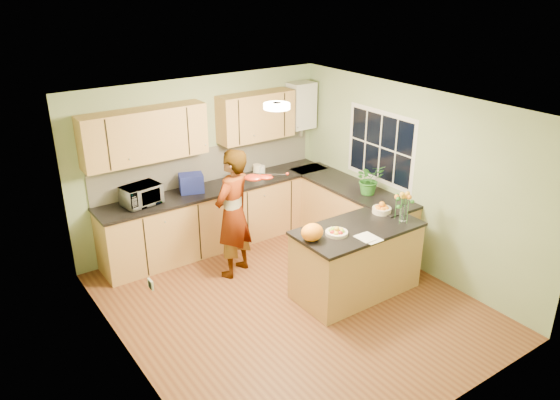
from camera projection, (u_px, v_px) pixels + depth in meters
floor at (291, 304)px, 6.84m from camera, size 4.50×4.50×0.00m
ceiling at (293, 108)px, 5.86m from camera, size 4.00×4.50×0.02m
wall_back at (202, 162)px, 8.05m from camera, size 4.00×0.02×2.50m
wall_front at (447, 303)px, 4.65m from camera, size 4.00×0.02×2.50m
wall_left at (125, 262)px, 5.29m from camera, size 0.02×4.50×2.50m
wall_right at (411, 179)px, 7.40m from camera, size 0.02×4.50×2.50m
back_counter at (220, 215)px, 8.18m from camera, size 3.64×0.62×0.94m
right_counter at (349, 215)px, 8.19m from camera, size 0.62×2.24×0.94m
splashback at (209, 164)px, 8.11m from camera, size 3.60×0.02×0.52m
upper_cabinets at (194, 127)px, 7.59m from camera, size 3.20×0.34×0.70m
boiler at (301, 106)px, 8.57m from camera, size 0.40×0.30×0.86m
window_right at (380, 147)px, 7.73m from camera, size 0.01×1.30×1.05m
light_switch at (151, 284)px, 4.83m from camera, size 0.02×0.09×0.09m
ceiling_lamp at (277, 106)px, 6.10m from camera, size 0.30×0.30×0.07m
peninsula_island at (356, 260)px, 6.94m from camera, size 1.61×0.83×0.92m
fruit_dish at (337, 232)px, 6.56m from camera, size 0.27×0.27×0.10m
orange_bowl at (382, 208)px, 7.14m from camera, size 0.25×0.25×0.14m
flower_vase at (405, 198)px, 6.82m from camera, size 0.25×0.25×0.46m
orange_bag at (312, 232)px, 6.39m from camera, size 0.34×0.31×0.21m
papers at (369, 238)px, 6.48m from camera, size 0.21×0.29×0.01m
violinist at (233, 214)px, 7.21m from camera, size 0.77×0.66×1.78m
violin at (254, 178)px, 6.95m from camera, size 0.62×0.54×0.15m
microwave at (141, 195)px, 7.32m from camera, size 0.55×0.42×0.28m
blue_box at (191, 183)px, 7.74m from camera, size 0.39×0.33×0.26m
kettle at (234, 176)px, 8.05m from camera, size 0.15×0.15×0.27m
jar_cream at (257, 170)px, 8.35m from camera, size 0.15×0.15×0.19m
jar_white at (262, 171)px, 8.35m from camera, size 0.13×0.13×0.17m
potted_plant at (369, 179)px, 7.64m from camera, size 0.47×0.44×0.44m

